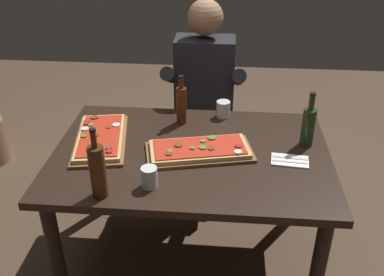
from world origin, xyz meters
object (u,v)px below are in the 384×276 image
Objects in this scene: oil_bottle_amber at (181,104)px; seated_diner at (204,92)px; tumbler_far_side at (223,109)px; vinegar_bottle_green at (308,126)px; wine_bottle_dark at (98,171)px; pizza_rectangular_left at (101,138)px; tumbler_near_camera at (149,178)px; diner_chair at (204,119)px; dining_table at (191,167)px; pizza_rectangular_front at (199,150)px.

oil_bottle_amber is 0.21× the size of seated_diner.
vinegar_bottle_green is at bearing -33.14° from tumbler_far_side.
oil_bottle_amber is (0.28, 0.70, -0.01)m from wine_bottle_dark.
pizza_rectangular_left is at bearing -176.89° from vinegar_bottle_green.
vinegar_bottle_green is at bearing 29.97° from tumbler_near_camera.
diner_chair reaches higher than pizza_rectangular_left.
diner_chair is (0.50, 0.79, -0.27)m from pizza_rectangular_left.
oil_bottle_amber is at bearing 68.26° from wine_bottle_dark.
tumbler_far_side is at bearing 146.86° from vinegar_bottle_green.
pizza_rectangular_front reaches higher than dining_table.
vinegar_bottle_green reaches higher than diner_chair.
oil_bottle_amber is 0.63m from tumbler_near_camera.
wine_bottle_dark is 0.38× the size of diner_chair.
wine_bottle_dark reaches higher than pizza_rectangular_left.
tumbler_near_camera is 0.78m from tumbler_far_side.
tumbler_near_camera is (0.20, 0.08, -0.09)m from wine_bottle_dark.
wine_bottle_dark reaches higher than vinegar_bottle_green.
seated_diner is at bearing 88.46° from dining_table.
diner_chair is at bearing 57.58° from pizza_rectangular_left.
tumbler_near_camera is (-0.08, -0.62, -0.07)m from oil_bottle_amber.
dining_table is at bearing -168.52° from vinegar_bottle_green.
pizza_rectangular_front is at bearing -21.83° from dining_table.
vinegar_bottle_green is 0.85m from seated_diner.
diner_chair is 0.65× the size of seated_diner.
tumbler_far_side is at bearing 57.30° from wine_bottle_dark.
tumbler_near_camera is (-0.75, -0.43, -0.07)m from vinegar_bottle_green.
tumbler_far_side is (0.51, 0.80, -0.08)m from wine_bottle_dark.
oil_bottle_amber is 0.70m from vinegar_bottle_green.
tumbler_far_side is (-0.44, 0.29, -0.06)m from vinegar_bottle_green.
pizza_rectangular_front and pizza_rectangular_left have the same top height.
vinegar_bottle_green is 0.53m from tumbler_far_side.
dining_table is 0.74m from seated_diner.
pizza_rectangular_left is 0.42× the size of seated_diner.
oil_bottle_amber is at bearing 164.29° from vinegar_bottle_green.
dining_table is at bearing -91.54° from seated_diner.
vinegar_bottle_green is 0.87m from tumbler_near_camera.
wine_bottle_dark is 0.23m from tumbler_near_camera.
tumbler_near_camera is at bearing -113.45° from tumbler_far_side.
pizza_rectangular_front is 0.36m from tumbler_near_camera.
pizza_rectangular_left is 0.98m from diner_chair.
pizza_rectangular_left is at bearing 105.06° from wine_bottle_dark.
seated_diner is (0.18, 1.05, -0.04)m from tumbler_near_camera.
vinegar_bottle_green is at bearing 11.48° from dining_table.
vinegar_bottle_green is at bearing -52.25° from diner_chair.
oil_bottle_amber is 0.33× the size of diner_chair.
tumbler_near_camera is (-0.20, -0.29, 0.02)m from pizza_rectangular_front.
wine_bottle_dark is 1.36m from diner_chair.
vinegar_bottle_green reaches higher than pizza_rectangular_left.
vinegar_bottle_green reaches higher than pizza_rectangular_front.
seated_diner is at bearing 53.19° from pizza_rectangular_left.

